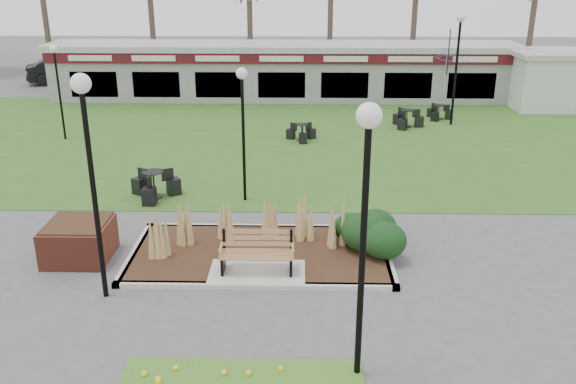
{
  "coord_description": "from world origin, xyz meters",
  "views": [
    {
      "loc": [
        0.97,
        -12.33,
        6.77
      ],
      "look_at": [
        0.67,
        2.0,
        1.4
      ],
      "focal_mm": 38.0,
      "sensor_mm": 36.0,
      "label": 1
    }
  ],
  "objects_px": {
    "lamp_post_near_left": "(243,106)",
    "brick_planter": "(79,240)",
    "lamp_post_far_right": "(458,44)",
    "bistro_set_d": "(407,121)",
    "service_hut": "(555,79)",
    "lamp_post_mid_left": "(87,140)",
    "bistro_set_b": "(302,135)",
    "car_black": "(68,70)",
    "bistro_set_a": "(154,189)",
    "lamp_post_near_right": "(366,186)",
    "patio_umbrella": "(447,73)",
    "park_bench": "(257,251)",
    "bistro_set_c": "(438,114)",
    "food_pavilion": "(282,71)",
    "lamp_post_far_left": "(57,71)"
  },
  "relations": [
    {
      "from": "food_pavilion",
      "to": "car_black",
      "type": "relative_size",
      "value": 5.18
    },
    {
      "from": "park_bench",
      "to": "brick_planter",
      "type": "bearing_deg",
      "value": 170.31
    },
    {
      "from": "car_black",
      "to": "lamp_post_mid_left",
      "type": "bearing_deg",
      "value": 179.72
    },
    {
      "from": "lamp_post_near_right",
      "to": "lamp_post_mid_left",
      "type": "relative_size",
      "value": 1.01
    },
    {
      "from": "brick_planter",
      "to": "bistro_set_b",
      "type": "height_order",
      "value": "brick_planter"
    },
    {
      "from": "service_hut",
      "to": "bistro_set_a",
      "type": "xyz_separation_m",
      "value": [
        -17.01,
        -12.87,
        -1.15
      ]
    },
    {
      "from": "bistro_set_c",
      "to": "bistro_set_d",
      "type": "relative_size",
      "value": 0.87
    },
    {
      "from": "service_hut",
      "to": "lamp_post_near_right",
      "type": "bearing_deg",
      "value": -118.23
    },
    {
      "from": "lamp_post_near_left",
      "to": "bistro_set_c",
      "type": "height_order",
      "value": "lamp_post_near_left"
    },
    {
      "from": "park_bench",
      "to": "food_pavilion",
      "type": "height_order",
      "value": "food_pavilion"
    },
    {
      "from": "lamp_post_far_left",
      "to": "bistro_set_c",
      "type": "relative_size",
      "value": 3.07
    },
    {
      "from": "lamp_post_far_right",
      "to": "bistro_set_a",
      "type": "relative_size",
      "value": 3.08
    },
    {
      "from": "brick_planter",
      "to": "bistro_set_b",
      "type": "relative_size",
      "value": 1.21
    },
    {
      "from": "bistro_set_a",
      "to": "bistro_set_d",
      "type": "xyz_separation_m",
      "value": [
        9.16,
        8.86,
        -0.03
      ]
    },
    {
      "from": "lamp_post_near_right",
      "to": "service_hut",
      "type": "bearing_deg",
      "value": 61.77
    },
    {
      "from": "lamp_post_near_left",
      "to": "brick_planter",
      "type": "bearing_deg",
      "value": -132.96
    },
    {
      "from": "patio_umbrella",
      "to": "lamp_post_near_right",
      "type": "bearing_deg",
      "value": -106.08
    },
    {
      "from": "lamp_post_near_right",
      "to": "bistro_set_a",
      "type": "distance_m",
      "value": 10.68
    },
    {
      "from": "lamp_post_mid_left",
      "to": "bistro_set_c",
      "type": "relative_size",
      "value": 3.89
    },
    {
      "from": "service_hut",
      "to": "lamp_post_mid_left",
      "type": "xyz_separation_m",
      "value": [
        -16.73,
        -18.8,
        2.07
      ]
    },
    {
      "from": "bistro_set_a",
      "to": "car_black",
      "type": "xyz_separation_m",
      "value": [
        -9.59,
        19.27,
        0.48
      ]
    },
    {
      "from": "park_bench",
      "to": "bistro_set_a",
      "type": "relative_size",
      "value": 1.08
    },
    {
      "from": "lamp_post_far_right",
      "to": "bistro_set_b",
      "type": "xyz_separation_m",
      "value": [
        -6.7,
        -2.73,
        -3.3
      ]
    },
    {
      "from": "bistro_set_b",
      "to": "lamp_post_mid_left",
      "type": "bearing_deg",
      "value": -108.76
    },
    {
      "from": "bistro_set_b",
      "to": "bistro_set_c",
      "type": "distance_m",
      "value": 7.36
    },
    {
      "from": "brick_planter",
      "to": "car_black",
      "type": "height_order",
      "value": "car_black"
    },
    {
      "from": "service_hut",
      "to": "lamp_post_near_left",
      "type": "xyz_separation_m",
      "value": [
        -14.2,
        -13.03,
        1.49
      ]
    },
    {
      "from": "park_bench",
      "to": "lamp_post_mid_left",
      "type": "xyz_separation_m",
      "value": [
        -3.23,
        -1.05,
        2.93
      ]
    },
    {
      "from": "service_hut",
      "to": "lamp_post_near_right",
      "type": "xyz_separation_m",
      "value": [
        -11.51,
        -21.43,
        2.09
      ]
    },
    {
      "from": "bistro_set_d",
      "to": "food_pavilion",
      "type": "bearing_deg",
      "value": 133.4
    },
    {
      "from": "lamp_post_far_right",
      "to": "bistro_set_d",
      "type": "height_order",
      "value": "lamp_post_far_right"
    },
    {
      "from": "patio_umbrella",
      "to": "bistro_set_d",
      "type": "bearing_deg",
      "value": -122.13
    },
    {
      "from": "brick_planter",
      "to": "bistro_set_c",
      "type": "height_order",
      "value": "brick_planter"
    },
    {
      "from": "car_black",
      "to": "bistro_set_d",
      "type": "bearing_deg",
      "value": -140.7
    },
    {
      "from": "service_hut",
      "to": "bistro_set_d",
      "type": "xyz_separation_m",
      "value": [
        -7.85,
        -4.01,
        -1.18
      ]
    },
    {
      "from": "service_hut",
      "to": "car_black",
      "type": "relative_size",
      "value": 0.93
    },
    {
      "from": "service_hut",
      "to": "park_bench",
      "type": "bearing_deg",
      "value": -127.25
    },
    {
      "from": "food_pavilion",
      "to": "bistro_set_a",
      "type": "bearing_deg",
      "value": -103.3
    },
    {
      "from": "brick_planter",
      "to": "car_black",
      "type": "relative_size",
      "value": 0.32
    },
    {
      "from": "lamp_post_far_right",
      "to": "patio_umbrella",
      "type": "bearing_deg",
      "value": 82.78
    },
    {
      "from": "service_hut",
      "to": "bistro_set_b",
      "type": "xyz_separation_m",
      "value": [
        -12.48,
        -6.27,
        -1.21
      ]
    },
    {
      "from": "service_hut",
      "to": "car_black",
      "type": "height_order",
      "value": "service_hut"
    },
    {
      "from": "service_hut",
      "to": "bistro_set_a",
      "type": "relative_size",
      "value": 2.79
    },
    {
      "from": "bistro_set_b",
      "to": "car_black",
      "type": "xyz_separation_m",
      "value": [
        -14.11,
        12.67,
        0.54
      ]
    },
    {
      "from": "bistro_set_d",
      "to": "car_black",
      "type": "bearing_deg",
      "value": 150.95
    },
    {
      "from": "lamp_post_near_right",
      "to": "patio_umbrella",
      "type": "relative_size",
      "value": 1.68
    },
    {
      "from": "bistro_set_a",
      "to": "patio_umbrella",
      "type": "bearing_deg",
      "value": 47.79
    },
    {
      "from": "patio_umbrella",
      "to": "car_black",
      "type": "bearing_deg",
      "value": 163.25
    },
    {
      "from": "lamp_post_mid_left",
      "to": "lamp_post_near_right",
      "type": "bearing_deg",
      "value": -26.71
    },
    {
      "from": "lamp_post_far_right",
      "to": "bistro_set_a",
      "type": "bearing_deg",
      "value": -140.27
    }
  ]
}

